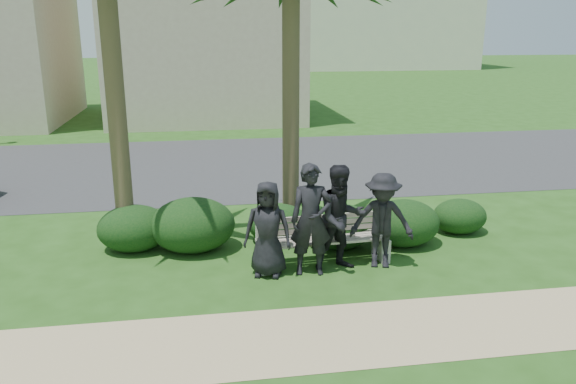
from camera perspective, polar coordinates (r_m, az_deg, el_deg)
name	(u,v)px	position (r m, az deg, el deg)	size (l,w,h in m)	color
ground	(295,278)	(8.95, 0.74, -8.69)	(160.00, 160.00, 0.00)	#234915
footpath	(319,337)	(7.39, 3.19, -14.45)	(30.00, 1.60, 0.01)	tan
asphalt_street	(249,164)	(16.50, -4.00, 2.86)	(160.00, 8.00, 0.01)	#2D2D30
stucco_bldg_right	(204,33)	(26.02, -8.53, 15.67)	(8.40, 8.40, 7.30)	tan
park_bench	(323,244)	(9.38, 3.57, -5.25)	(2.22, 0.65, 0.77)	#A89C8D
man_a	(268,229)	(8.79, -2.07, -3.78)	(0.75, 0.49, 1.53)	black
man_b	(311,220)	(8.80, 2.37, -2.85)	(0.66, 0.43, 1.80)	black
man_c	(341,218)	(9.00, 5.41, -2.67)	(0.85, 0.66, 1.74)	black
man_d	(382,221)	(9.21, 9.52, -2.89)	(1.02, 0.59, 1.58)	black
hedge_a	(134,227)	(10.30, -15.41, -3.44)	(1.27, 1.05, 0.83)	black
hedge_b	(192,223)	(10.03, -9.68, -3.16)	(1.49, 1.23, 0.97)	black
hedge_c	(278,223)	(10.31, -0.99, -3.12)	(1.12, 0.92, 0.73)	black
hedge_d	(340,225)	(10.09, 5.28, -3.38)	(1.24, 1.02, 0.81)	black
hedge_e	(404,222)	(10.37, 11.66, -2.97)	(1.31, 1.08, 0.85)	black
hedge_f	(460,215)	(11.28, 17.04, -2.27)	(1.04, 0.86, 0.68)	black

